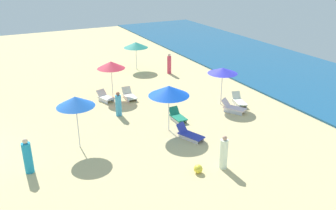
{
  "coord_description": "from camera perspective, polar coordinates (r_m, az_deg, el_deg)",
  "views": [
    {
      "loc": [
        17.82,
        2.74,
        8.82
      ],
      "look_at": [
        0.68,
        11.42,
        0.88
      ],
      "focal_mm": 38.31,
      "sensor_mm": 36.0,
      "label": 1
    }
  ],
  "objects": [
    {
      "name": "umbrella_5",
      "position": [
        17.61,
        -14.53,
        0.54
      ],
      "size": [
        1.85,
        1.85,
        2.72
      ],
      "color": "silver",
      "rests_on": "ground_plane"
    },
    {
      "name": "lounge_chair_0_1",
      "position": [
        24.03,
        -9.95,
        1.24
      ],
      "size": [
        1.4,
        0.99,
        0.66
      ],
      "rotation": [
        0.0,
        0.0,
        1.89
      ],
      "color": "silver",
      "rests_on": "ground_plane"
    },
    {
      "name": "lounge_chair_3_0",
      "position": [
        23.55,
        11.22,
        0.63
      ],
      "size": [
        1.58,
        0.94,
        0.69
      ],
      "rotation": [
        0.0,
        0.0,
        1.3
      ],
      "color": "silver",
      "rests_on": "ground_plane"
    },
    {
      "name": "lounge_chair_0_0",
      "position": [
        24.22,
        -6.2,
        1.54
      ],
      "size": [
        1.48,
        0.67,
        0.66
      ],
      "rotation": [
        0.0,
        0.0,
        1.55
      ],
      "color": "silver",
      "rests_on": "ground_plane"
    },
    {
      "name": "beachgoer_2",
      "position": [
        29.28,
        0.19,
        6.52
      ],
      "size": [
        0.44,
        0.44,
        1.67
      ],
      "rotation": [
        0.0,
        0.0,
        5.16
      ],
      "color": "#DC3E59",
      "rests_on": "ground_plane"
    },
    {
      "name": "lounge_chair_3_1",
      "position": [
        22.34,
        10.29,
        -0.42
      ],
      "size": [
        1.6,
        1.28,
        0.73
      ],
      "rotation": [
        0.0,
        0.0,
        2.09
      ],
      "color": "silver",
      "rests_on": "ground_plane"
    },
    {
      "name": "beachgoer_3",
      "position": [
        16.91,
        -21.43,
        -7.7
      ],
      "size": [
        0.48,
        0.48,
        1.66
      ],
      "rotation": [
        0.0,
        0.0,
        4.98
      ],
      "color": "#1F92C3",
      "rests_on": "ground_plane"
    },
    {
      "name": "beachgoer_1",
      "position": [
        21.53,
        -7.89,
        0.05
      ],
      "size": [
        0.48,
        0.48,
        1.5
      ],
      "rotation": [
        0.0,
        0.0,
        3.56
      ],
      "color": "#419FCD",
      "rests_on": "ground_plane"
    },
    {
      "name": "lounge_chair_1_1",
      "position": [
        20.89,
        1.51,
        -1.8
      ],
      "size": [
        1.3,
        0.64,
        0.66
      ],
      "rotation": [
        0.0,
        0.0,
        1.59
      ],
      "color": "silver",
      "rests_on": "ground_plane"
    },
    {
      "name": "lounge_chair_1_0",
      "position": [
        18.84,
        3.44,
        -4.68
      ],
      "size": [
        1.62,
        1.1,
        0.7
      ],
      "rotation": [
        0.0,
        0.0,
        1.95
      ],
      "color": "silver",
      "rests_on": "ground_plane"
    },
    {
      "name": "umbrella_1",
      "position": [
        18.88,
        0.13,
        2.29
      ],
      "size": [
        2.19,
        2.19,
        2.59
      ],
      "color": "silver",
      "rests_on": "ground_plane"
    },
    {
      "name": "umbrella_3",
      "position": [
        22.71,
        8.69,
        5.43
      ],
      "size": [
        1.88,
        1.88,
        2.45
      ],
      "color": "silver",
      "rests_on": "ground_plane"
    },
    {
      "name": "ocean",
      "position": [
        29.53,
        22.85,
        3.39
      ],
      "size": [
        60.0,
        10.82,
        0.12
      ],
      "primitive_type": "cube",
      "color": "#1C5785",
      "rests_on": "ground_plane"
    },
    {
      "name": "umbrella_0",
      "position": [
        24.08,
        -9.06,
        6.31
      ],
      "size": [
        1.86,
        1.86,
        2.48
      ],
      "color": "silver",
      "rests_on": "ground_plane"
    },
    {
      "name": "umbrella_4",
      "position": [
        30.23,
        -5.14,
        9.51
      ],
      "size": [
        2.03,
        2.03,
        2.33
      ],
      "color": "silver",
      "rests_on": "ground_plane"
    },
    {
      "name": "beachgoer_0",
      "position": [
        16.27,
        8.86,
        -7.59
      ],
      "size": [
        0.41,
        0.41,
        1.62
      ],
      "rotation": [
        0.0,
        0.0,
        4.57
      ],
      "color": "white",
      "rests_on": "ground_plane"
    },
    {
      "name": "beach_ball_0",
      "position": [
        16.07,
        4.83,
        -10.1
      ],
      "size": [
        0.39,
        0.39,
        0.39
      ],
      "primitive_type": "sphere",
      "color": "yellow",
      "rests_on": "ground_plane"
    }
  ]
}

